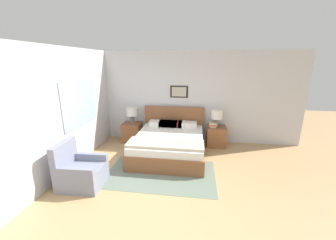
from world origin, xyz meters
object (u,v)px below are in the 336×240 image
(bed, at_px, (169,143))
(table_lamp_by_door, at_px, (217,115))
(nightstand_near_window, at_px, (132,132))
(armchair, at_px, (80,172))
(table_lamp_near_window, at_px, (132,112))
(nightstand_by_door, at_px, (216,136))

(bed, xyz_separation_m, table_lamp_by_door, (1.21, 0.77, 0.58))
(bed, relative_size, nightstand_near_window, 3.67)
(armchair, bearing_deg, table_lamp_by_door, 128.92)
(bed, height_order, table_lamp_near_window, bed)
(nightstand_near_window, distance_m, table_lamp_near_window, 0.60)
(table_lamp_near_window, height_order, table_lamp_by_door, same)
(armchair, height_order, table_lamp_by_door, table_lamp_by_door)
(nightstand_near_window, bearing_deg, bed, -31.29)
(nightstand_by_door, distance_m, table_lamp_near_window, 2.51)
(bed, distance_m, nightstand_by_door, 1.44)
(nightstand_by_door, bearing_deg, armchair, -139.15)
(nightstand_by_door, bearing_deg, nightstand_near_window, 180.00)
(bed, xyz_separation_m, table_lamp_near_window, (-1.21, 0.77, 0.58))
(armchair, relative_size, table_lamp_by_door, 1.83)
(armchair, bearing_deg, nightstand_near_window, 170.90)
(bed, bearing_deg, nightstand_by_door, 31.23)
(nightstand_by_door, height_order, table_lamp_by_door, table_lamp_by_door)
(bed, relative_size, nightstand_by_door, 3.67)
(nightstand_by_door, bearing_deg, table_lamp_by_door, 114.17)
(bed, xyz_separation_m, nightstand_by_door, (1.23, 0.74, -0.02))
(nightstand_near_window, distance_m, table_lamp_by_door, 2.51)
(nightstand_near_window, bearing_deg, armchair, -96.70)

